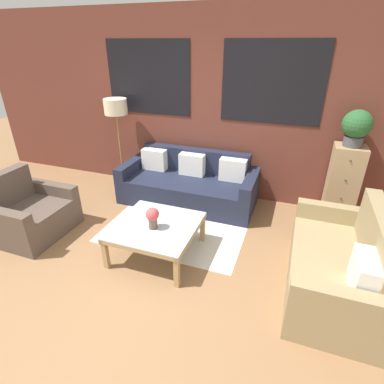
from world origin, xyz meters
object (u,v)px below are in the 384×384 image
at_px(flower_vase, 153,217).
at_px(potted_plant, 357,127).
at_px(floor_lamp, 116,112).
at_px(coffee_table, 157,229).
at_px(drawer_cabinet, 342,184).
at_px(settee_vintage, 338,267).
at_px(couch_dark, 189,185).
at_px(armchair_corner, 31,214).

bearing_deg(flower_vase, potted_plant, 39.21).
height_order(floor_lamp, potted_plant, potted_plant).
height_order(coffee_table, drawer_cabinet, drawer_cabinet).
bearing_deg(settee_vintage, couch_dark, 147.29).
relative_size(couch_dark, potted_plant, 4.46).
xyz_separation_m(coffee_table, drawer_cabinet, (2.07, 1.62, 0.20)).
xyz_separation_m(settee_vintage, floor_lamp, (-3.38, 1.49, 0.99)).
distance_m(armchair_corner, drawer_cabinet, 4.24).
distance_m(couch_dark, drawer_cabinet, 2.21).
bearing_deg(settee_vintage, armchair_corner, -176.71).
bearing_deg(flower_vase, drawer_cabinet, 39.21).
distance_m(settee_vintage, potted_plant, 1.88).
xyz_separation_m(couch_dark, drawer_cabinet, (2.19, 0.23, 0.26)).
relative_size(settee_vintage, potted_plant, 3.32).
xyz_separation_m(settee_vintage, potted_plant, (0.11, 1.57, 1.04)).
distance_m(drawer_cabinet, potted_plant, 0.80).
bearing_deg(settee_vintage, coffee_table, -178.37).
distance_m(coffee_table, flower_vase, 0.22).
height_order(armchair_corner, coffee_table, armchair_corner).
bearing_deg(potted_plant, flower_vase, -140.79).
bearing_deg(couch_dark, potted_plant, 5.94).
distance_m(couch_dark, armchair_corner, 2.26).
height_order(coffee_table, flower_vase, flower_vase).
bearing_deg(drawer_cabinet, couch_dark, -174.06).
height_order(armchair_corner, drawer_cabinet, drawer_cabinet).
bearing_deg(armchair_corner, coffee_table, 5.14).
xyz_separation_m(settee_vintage, flower_vase, (-1.97, -0.13, 0.25)).
distance_m(coffee_table, drawer_cabinet, 2.64).
distance_m(couch_dark, floor_lamp, 1.66).
distance_m(couch_dark, coffee_table, 1.40).
bearing_deg(floor_lamp, drawer_cabinet, 1.22).
xyz_separation_m(armchair_corner, coffee_table, (1.76, 0.16, 0.07)).
distance_m(settee_vintage, armchair_corner, 3.74).
distance_m(drawer_cabinet, flower_vase, 2.68).
height_order(drawer_cabinet, potted_plant, potted_plant).
bearing_deg(drawer_cabinet, floor_lamp, -178.78).
height_order(floor_lamp, flower_vase, floor_lamp).
xyz_separation_m(couch_dark, flower_vase, (0.11, -1.46, 0.27)).
xyz_separation_m(settee_vintage, drawer_cabinet, (0.11, 1.56, 0.24)).
bearing_deg(flower_vase, armchair_corner, -177.14).
height_order(settee_vintage, flower_vase, settee_vintage).
bearing_deg(flower_vase, couch_dark, 94.48).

